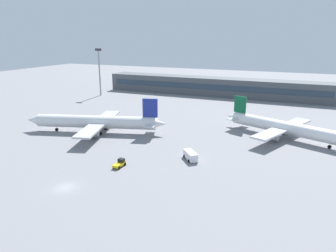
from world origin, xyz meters
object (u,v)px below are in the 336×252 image
object	(u,v)px
airplane_near	(95,122)
airplane_mid	(287,128)
service_van_white	(190,155)
floodlight_tower_west	(99,68)
baggage_tug_yellow	(120,163)

from	to	relation	value
airplane_near	airplane_mid	xyz separation A→B (m)	(55.90, 17.11, -0.19)
service_van_white	airplane_near	bearing A→B (deg)	164.27
service_van_white	floodlight_tower_west	bearing A→B (deg)	137.78
airplane_mid	floodlight_tower_west	size ratio (longest dim) A/B	1.73
airplane_near	baggage_tug_yellow	distance (m)	29.76
airplane_mid	floodlight_tower_west	bearing A→B (deg)	157.65
airplane_mid	service_van_white	distance (m)	34.11
baggage_tug_yellow	floodlight_tower_west	xyz separation A→B (m)	(-57.87, 75.51, 12.95)
baggage_tug_yellow	floodlight_tower_west	distance (m)	96.01
airplane_near	airplane_mid	bearing A→B (deg)	17.02
airplane_near	baggage_tug_yellow	world-z (taller)	airplane_near
baggage_tug_yellow	service_van_white	distance (m)	17.31
airplane_mid	floodlight_tower_west	xyz separation A→B (m)	(-92.31, 37.96, 10.53)
airplane_near	floodlight_tower_west	xyz separation A→B (m)	(-36.41, 55.06, 10.34)
airplane_mid	service_van_white	world-z (taller)	airplane_mid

